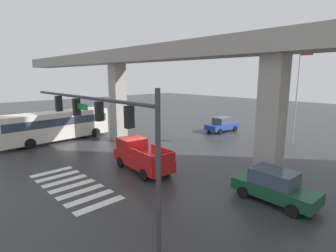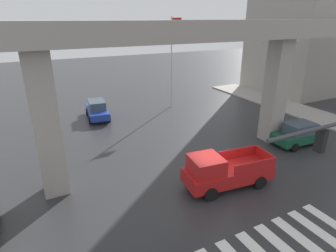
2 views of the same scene
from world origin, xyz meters
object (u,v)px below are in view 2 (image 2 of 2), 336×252
sedan_blue (97,109)px  flagpole (172,56)px  pickup_truck (223,171)px  sedan_dark_green (299,134)px  street_lamp_mid_block (291,67)px

sedan_blue → flagpole: flagpole is taller
pickup_truck → sedan_dark_green: pickup_truck is taller
sedan_dark_green → street_lamp_mid_block: size_ratio=0.60×
pickup_truck → sedan_dark_green: bearing=13.4°
sedan_blue → street_lamp_mid_block: 19.56m
pickup_truck → street_lamp_mid_block: (14.53, 8.59, 3.57)m
sedan_dark_green → sedan_blue: same height
pickup_truck → sedan_blue: (-3.53, 15.11, -0.14)m
street_lamp_mid_block → pickup_truck: bearing=-149.4°
sedan_blue → flagpole: size_ratio=0.48×
street_lamp_mid_block → sedan_dark_green: bearing=-131.5°
street_lamp_mid_block → flagpole: (-9.82, 6.69, 0.86)m
sedan_dark_green → flagpole: 14.53m
sedan_blue → pickup_truck: bearing=-76.8°
pickup_truck → flagpole: bearing=72.8°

